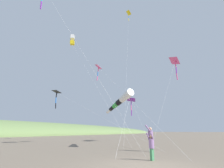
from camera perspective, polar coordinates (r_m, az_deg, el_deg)
The scene contains 10 objects.
ground_plane at distance 8.19m, azimuth 10.42°, elevation -24.39°, with size 600.00×600.00×0.00m, color #756654.
person_adult_flyer at distance 13.68m, azimuth 12.15°, elevation -16.11°, with size 0.64×0.56×1.84m.
person_child_green_jacket at distance 9.62m, azimuth 12.47°, elevation -18.46°, with size 0.33×0.41×1.33m.
kite_delta_long_streamer_left at distance 32.75m, azimuth 5.46°, elevation 21.54°, with size 5.42×10.93×21.20m.
kite_box_orange_high_right at distance 23.53m, azimuth -12.48°, elevation 13.56°, with size 8.24×0.74×13.09m.
kite_delta_magenta_far_left at distance 24.70m, azimuth 6.23°, elevation -5.01°, with size 7.42×9.64×5.93m.
kite_delta_checkered_midright at distance 27.01m, azimuth 19.55°, elevation 6.94°, with size 2.04×13.67×11.60m.
kite_delta_teal_far_right at distance 22.40m, azimuth -17.13°, elevation -2.41°, with size 13.83×1.65×6.22m.
kite_windsock_striped_overhead at distance 16.74m, azimuth 2.92°, elevation -5.21°, with size 5.96×7.28×4.96m.
kite_delta_red_high_left at distance 23.01m, azimuth -4.18°, elevation 5.41°, with size 12.30×7.73×9.72m.
Camera 1 is at (3.48, -7.28, 1.40)m, focal length 28.66 mm.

